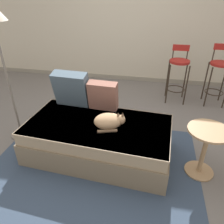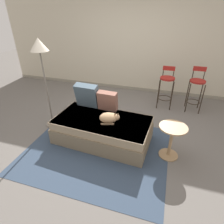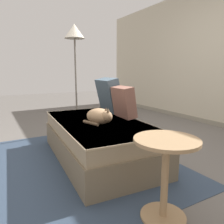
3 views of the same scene
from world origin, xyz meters
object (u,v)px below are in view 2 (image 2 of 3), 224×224
at_px(bar_stool_near_window, 167,84).
at_px(throw_pillow_corner, 87,95).
at_px(throw_pillow_middle, 108,101).
at_px(couch, 103,129).
at_px(cat, 109,118).
at_px(floor_lamp, 40,54).
at_px(side_table, 172,137).
at_px(bar_stool_by_doorway, 196,87).

bearing_deg(bar_stool_near_window, throw_pillow_corner, -136.48).
bearing_deg(throw_pillow_middle, couch, -86.88).
xyz_separation_m(throw_pillow_middle, bar_stool_near_window, (1.02, 1.41, -0.06)).
height_order(couch, throw_pillow_corner, throw_pillow_corner).
distance_m(cat, bar_stool_near_window, 2.01).
distance_m(couch, floor_lamp, 1.74).
distance_m(couch, cat, 0.34).
bearing_deg(floor_lamp, bar_stool_near_window, 35.77).
bearing_deg(side_table, bar_stool_near_window, 96.23).
bearing_deg(couch, bar_stool_near_window, 60.37).
relative_size(couch, side_table, 3.04).
bearing_deg(bar_stool_near_window, cat, -115.25).
bearing_deg(throw_pillow_middle, floor_lamp, -171.28).
relative_size(throw_pillow_middle, bar_stool_near_window, 0.39).
bearing_deg(floor_lamp, side_table, -6.10).
xyz_separation_m(side_table, floor_lamp, (-2.40, 0.26, 1.10)).
bearing_deg(couch, throw_pillow_corner, 139.15).
xyz_separation_m(throw_pillow_corner, side_table, (1.65, -0.47, -0.31)).
bearing_deg(side_table, bar_stool_by_doorway, 75.90).
bearing_deg(couch, floor_lamp, 171.54).
relative_size(bar_stool_near_window, floor_lamp, 0.57).
bearing_deg(couch, cat, -18.26).
xyz_separation_m(throw_pillow_corner, cat, (0.60, -0.44, -0.15)).
xyz_separation_m(couch, throw_pillow_middle, (-0.02, 0.36, 0.42)).
height_order(couch, side_table, side_table).
bearing_deg(side_table, throw_pillow_middle, 160.34).
bearing_deg(throw_pillow_corner, side_table, -15.73).
bearing_deg(floor_lamp, throw_pillow_corner, 15.53).
height_order(couch, bar_stool_by_doorway, bar_stool_by_doorway).
bearing_deg(throw_pillow_corner, bar_stool_near_window, 43.52).
bearing_deg(bar_stool_near_window, throw_pillow_middle, -126.05).
xyz_separation_m(couch, floor_lamp, (-1.20, 0.18, 1.25)).
bearing_deg(throw_pillow_corner, bar_stool_by_doorway, 33.09).
distance_m(throw_pillow_corner, side_table, 1.74).
relative_size(throw_pillow_corner, bar_stool_by_doorway, 0.46).
xyz_separation_m(bar_stool_by_doorway, side_table, (-0.46, -1.84, -0.21)).
relative_size(throw_pillow_corner, cat, 1.26).
height_order(cat, bar_stool_near_window, bar_stool_near_window).
height_order(throw_pillow_corner, side_table, throw_pillow_corner).
height_order(couch, bar_stool_near_window, bar_stool_near_window).
xyz_separation_m(cat, floor_lamp, (-1.35, 0.23, 0.94)).
relative_size(cat, floor_lamp, 0.22).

